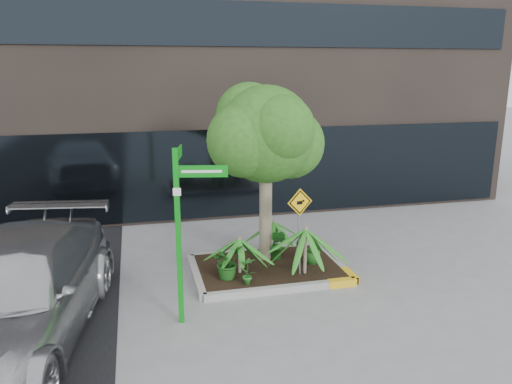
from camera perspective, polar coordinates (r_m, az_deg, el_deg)
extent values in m
plane|color=gray|center=(10.94, 0.76, -9.80)|extent=(80.00, 80.00, 0.00)
cube|color=#9E9E99|center=(12.22, 0.01, -6.82)|extent=(3.20, 0.15, 0.15)
cube|color=#9E9E99|center=(10.26, 3.01, -11.05)|extent=(3.20, 0.15, 0.15)
cube|color=#9E9E99|center=(10.95, -6.85, -9.47)|extent=(0.15, 2.20, 0.15)
cube|color=#9E9E99|center=(11.72, 9.02, -7.92)|extent=(0.15, 2.20, 0.15)
cube|color=yellow|center=(10.68, 9.81, -10.20)|extent=(0.60, 0.17, 0.15)
cube|color=black|center=(11.21, 1.38, -8.54)|extent=(3.05, 2.05, 0.06)
cylinder|color=tan|center=(11.25, 1.11, -1.93)|extent=(0.28, 0.28, 2.66)
cylinder|color=tan|center=(11.04, 1.58, 2.98)|extent=(0.50, 0.14, 0.86)
sphere|color=#295B1A|center=(10.91, 1.15, 6.62)|extent=(2.13, 2.13, 2.13)
sphere|color=#295B1A|center=(11.37, 3.84, 5.54)|extent=(1.60, 1.60, 1.60)
sphere|color=#295B1A|center=(10.62, -1.39, 5.93)|extent=(1.60, 1.60, 1.60)
sphere|color=#295B1A|center=(10.42, 2.87, 7.24)|extent=(1.42, 1.42, 1.42)
sphere|color=#295B1A|center=(11.23, -0.76, 8.65)|extent=(1.51, 1.51, 1.51)
cylinder|color=tan|center=(10.69, 5.64, -6.57)|extent=(0.07, 0.07, 1.05)
cylinder|color=tan|center=(10.71, -1.91, -7.15)|extent=(0.07, 0.07, 0.81)
cylinder|color=tan|center=(11.93, 2.10, -4.99)|extent=(0.07, 0.07, 0.77)
imported|color=#B8B9BD|center=(9.12, -26.09, -10.47)|extent=(3.31, 6.22, 1.72)
imported|color=#1B5518|center=(10.47, -3.29, -7.98)|extent=(0.89, 0.89, 0.71)
imported|color=#21601C|center=(11.29, 6.39, -6.38)|extent=(0.51, 0.51, 0.70)
imported|color=#22661F|center=(10.17, -0.97, -8.94)|extent=(0.35, 0.35, 0.60)
imported|color=#1A5518|center=(11.44, 2.49, -5.99)|extent=(0.56, 0.56, 0.72)
cube|color=#0D9718|center=(8.69, -8.84, -5.29)|extent=(0.11, 0.11, 3.14)
cube|color=#0D9718|center=(8.34, -6.23, 2.37)|extent=(0.86, 0.21, 0.20)
cube|color=#0D9718|center=(8.75, -8.86, 4.34)|extent=(0.21, 0.86, 0.20)
cube|color=white|center=(8.32, -6.22, 2.35)|extent=(0.66, 0.14, 0.04)
cube|color=white|center=(8.75, -8.97, 4.33)|extent=(0.14, 0.66, 0.04)
cube|color=white|center=(8.40, -9.03, 0.02)|extent=(0.13, 0.03, 0.13)
cylinder|color=slate|center=(10.55, 4.92, -4.91)|extent=(0.07, 0.19, 1.71)
cube|color=yellow|center=(10.32, 5.04, -1.16)|extent=(0.57, 0.12, 0.57)
cube|color=black|center=(10.31, 5.06, -1.17)|extent=(0.50, 0.10, 0.51)
cube|color=yellow|center=(10.31, 5.07, -1.18)|extent=(0.43, 0.08, 0.43)
cube|color=black|center=(10.31, 5.02, -1.23)|extent=(0.13, 0.03, 0.08)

